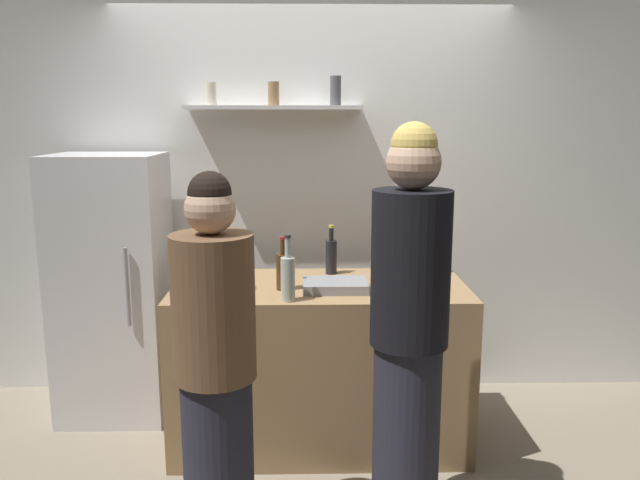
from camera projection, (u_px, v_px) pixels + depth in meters
back_wall_assembly at (311, 196)px, 4.12m from camera, size 4.80×0.32×2.60m
refrigerator at (113, 287)px, 3.80m from camera, size 0.64×0.60×1.60m
counter at (320, 363)px, 3.52m from camera, size 1.60×0.75×0.91m
baking_pan at (335, 285)px, 3.32m from camera, size 0.34×0.24×0.05m
utensil_holder at (235, 278)px, 3.32m from camera, size 0.11×0.11×0.22m
wine_bottle_green_glass at (191, 272)px, 3.22m from camera, size 0.07×0.07×0.32m
wine_bottle_dark_glass at (331, 255)px, 3.66m from camera, size 0.07×0.07×0.29m
wine_bottle_amber_glass at (283, 270)px, 3.32m from camera, size 0.08×0.08×0.29m
wine_bottle_pale_glass at (288, 277)px, 3.10m from camera, size 0.07×0.07×0.34m
water_bottle_plastic at (436, 258)px, 3.69m from camera, size 0.08×0.08×0.20m
person_blonde at (409, 331)px, 2.71m from camera, size 0.34×0.34×1.80m
person_brown_jacket at (216, 369)px, 2.58m from camera, size 0.34×0.34×1.61m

